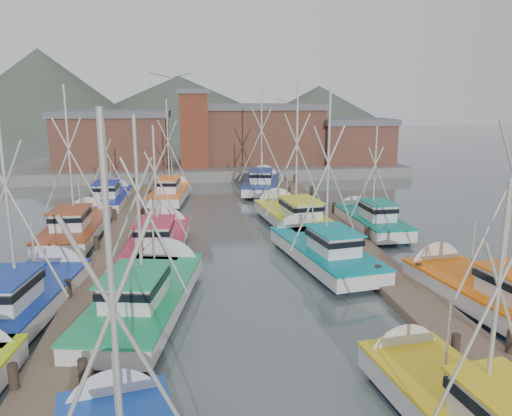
{
  "coord_description": "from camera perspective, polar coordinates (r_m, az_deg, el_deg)",
  "views": [
    {
      "loc": [
        -2.64,
        -23.2,
        8.91
      ],
      "look_at": [
        1.14,
        4.8,
        2.6
      ],
      "focal_mm": 35.0,
      "sensor_mm": 36.0,
      "label": 1
    }
  ],
  "objects": [
    {
      "name": "boat_1",
      "position": [
        15.36,
        22.75,
        -20.9
      ],
      "size": [
        3.74,
        9.08,
        7.77
      ],
      "rotation": [
        0.0,
        0.0,
        0.12
      ],
      "color": "black",
      "rests_on": "ground"
    },
    {
      "name": "quay",
      "position": [
        60.83,
        -5.16,
        4.69
      ],
      "size": [
        44.0,
        16.0,
        1.2
      ],
      "primitive_type": "cube",
      "color": "slate",
      "rests_on": "ground"
    },
    {
      "name": "boat_7",
      "position": [
        23.72,
        24.81,
        -8.9
      ],
      "size": [
        4.47,
        10.17,
        11.07
      ],
      "rotation": [
        0.0,
        0.0,
        0.15
      ],
      "color": "black",
      "rests_on": "ground"
    },
    {
      "name": "dock_left",
      "position": [
        28.93,
        -16.06,
        -5.42
      ],
      "size": [
        2.3,
        46.0,
        1.5
      ],
      "color": "brown",
      "rests_on": "ground"
    },
    {
      "name": "shed_right",
      "position": [
        60.69,
        11.31,
        7.55
      ],
      "size": [
        8.48,
        6.36,
        5.2
      ],
      "color": "#562E26",
      "rests_on": "quay"
    },
    {
      "name": "boat_11",
      "position": [
        34.92,
        12.72,
        -1.36
      ],
      "size": [
        3.2,
        8.59,
        7.76
      ],
      "rotation": [
        0.0,
        0.0,
        0.04
      ],
      "color": "black",
      "rests_on": "ground"
    },
    {
      "name": "gull_near",
      "position": [
        19.34,
        -9.75,
        14.65
      ],
      "size": [
        1.55,
        0.63,
        0.24
      ],
      "rotation": [
        0.0,
        0.0,
        0.11
      ],
      "color": "gray",
      "rests_on": "ground"
    },
    {
      "name": "lookout_tower",
      "position": [
        56.3,
        -7.12,
        9.07
      ],
      "size": [
        3.6,
        3.6,
        8.5
      ],
      "color": "#612B1B",
      "rests_on": "quay"
    },
    {
      "name": "shed_left",
      "position": [
        58.97,
        -15.97,
        7.66
      ],
      "size": [
        12.72,
        8.48,
        6.2
      ],
      "color": "#562E26",
      "rests_on": "quay"
    },
    {
      "name": "boat_13",
      "position": [
        48.52,
        0.67,
        2.83
      ],
      "size": [
        4.98,
        10.47,
        10.91
      ],
      "rotation": [
        0.0,
        0.0,
        -0.2
      ],
      "color": "black",
      "rests_on": "ground"
    },
    {
      "name": "boat_10",
      "position": [
        34.21,
        -19.67,
        -2.06
      ],
      "size": [
        4.32,
        9.82,
        10.55
      ],
      "rotation": [
        0.0,
        0.0,
        -0.01
      ],
      "color": "black",
      "rests_on": "ground"
    },
    {
      "name": "boat_9",
      "position": [
        35.16,
        4.11,
        -0.97
      ],
      "size": [
        4.47,
        10.68,
        10.81
      ],
      "rotation": [
        0.0,
        0.0,
        0.12
      ],
      "color": "black",
      "rests_on": "ground"
    },
    {
      "name": "boat_6",
      "position": [
        23.24,
        -24.72,
        -9.34
      ],
      "size": [
        4.13,
        9.85,
        10.03
      ],
      "rotation": [
        0.0,
        0.0,
        -0.13
      ],
      "color": "black",
      "rests_on": "ground"
    },
    {
      "name": "ground",
      "position": [
        24.99,
        -1.13,
        -8.3
      ],
      "size": [
        260.0,
        260.0,
        0.0
      ],
      "primitive_type": "plane",
      "color": "#4A5957",
      "rests_on": "ground"
    },
    {
      "name": "boat_4",
      "position": [
        22.11,
        -12.17,
        -9.56
      ],
      "size": [
        5.11,
        10.76,
        9.24
      ],
      "rotation": [
        0.0,
        0.0,
        -0.19
      ],
      "color": "black",
      "rests_on": "ground"
    },
    {
      "name": "gull_far",
      "position": [
        27.11,
        3.78,
        12.1
      ],
      "size": [
        1.54,
        0.6,
        0.24
      ],
      "rotation": [
        0.0,
        0.0,
        -0.01
      ],
      "color": "gray",
      "rests_on": "ground"
    },
    {
      "name": "distant_hills",
      "position": [
        146.41,
        -11.79,
        8.84
      ],
      "size": [
        175.0,
        140.0,
        42.0
      ],
      "color": "#3F4A3E",
      "rests_on": "ground"
    },
    {
      "name": "boat_12",
      "position": [
        44.3,
        -9.68,
        1.71
      ],
      "size": [
        3.78,
        9.06,
        9.49
      ],
      "rotation": [
        0.0,
        0.0,
        -0.12
      ],
      "color": "black",
      "rests_on": "ground"
    },
    {
      "name": "boat_8",
      "position": [
        29.84,
        -10.96,
        -3.66
      ],
      "size": [
        3.62,
        9.7,
        8.26
      ],
      "rotation": [
        0.0,
        0.0,
        -0.07
      ],
      "color": "black",
      "rests_on": "ground"
    },
    {
      "name": "shed_center",
      "position": [
        60.96,
        0.47,
        8.62
      ],
      "size": [
        14.84,
        9.54,
        6.9
      ],
      "color": "#562E26",
      "rests_on": "quay"
    },
    {
      "name": "dock_right",
      "position": [
        30.18,
        11.32,
        -4.41
      ],
      "size": [
        2.3,
        46.0,
        1.5
      ],
      "color": "brown",
      "rests_on": "ground"
    },
    {
      "name": "boat_5",
      "position": [
        27.66,
        7.27,
        -4.81
      ],
      "size": [
        4.53,
        10.03,
        10.25
      ],
      "rotation": [
        0.0,
        0.0,
        0.17
      ],
      "color": "black",
      "rests_on": "ground"
    },
    {
      "name": "boat_14",
      "position": [
        43.22,
        -16.31,
        1.1
      ],
      "size": [
        3.24,
        8.9,
        7.67
      ],
      "rotation": [
        0.0,
        0.0,
        -0.01
      ],
      "color": "black",
      "rests_on": "ground"
    }
  ]
}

